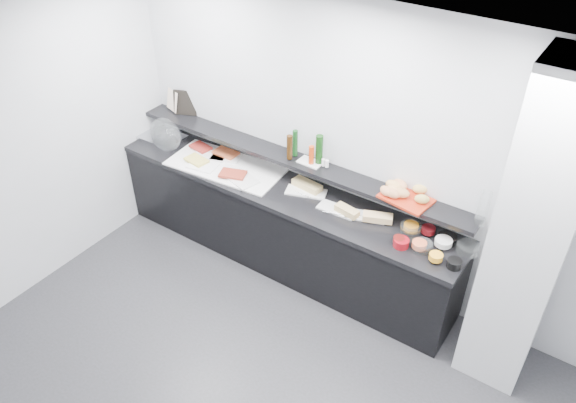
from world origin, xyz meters
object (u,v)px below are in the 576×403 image
Objects in this scene: sandwich_plate_mid at (337,210)px; bread_tray at (406,198)px; carafe at (483,208)px; framed_print at (185,103)px; condiment_tray at (310,162)px; cloche_base at (161,137)px.

bread_tray is (0.56, 0.17, 0.25)m from sandwich_plate_mid.
bread_tray is 1.38× the size of carafe.
framed_print is 1.62m from condiment_tray.
bread_tray is (2.76, 0.13, 0.24)m from cloche_base.
bread_tray is 0.63m from carafe.
sandwich_plate_mid is at bearing -155.06° from bread_tray.
framed_print is at bearing 178.68° from carafe.
bread_tray is at bearing -0.04° from condiment_tray.
sandwich_plate_mid is 0.86× the size of bread_tray.
carafe is (1.59, 0.00, 0.14)m from condiment_tray.
carafe is at bearing -25.96° from framed_print.
condiment_tray is (1.61, -0.08, -0.12)m from framed_print.
bread_tray is at bearing -27.03° from framed_print.
condiment_tray is at bearing -179.87° from carafe.
carafe reaches higher than framed_print.
sandwich_plate_mid is 1.25m from carafe.
carafe is at bearing 6.64° from sandwich_plate_mid.
framed_print is at bearing 179.01° from condiment_tray.
cloche_base is 1.37× the size of sandwich_plate_mid.
carafe is (3.38, 0.16, 0.38)m from cloche_base.
framed_print is at bearing 51.24° from cloche_base.
bread_tray reaches higher than cloche_base.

